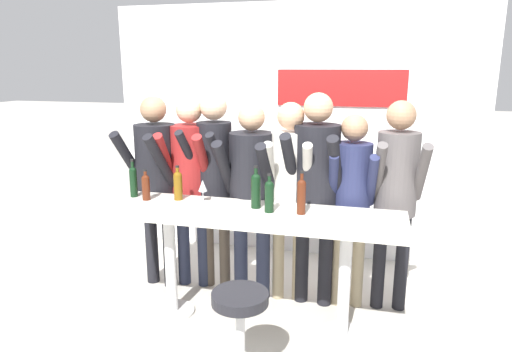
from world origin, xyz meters
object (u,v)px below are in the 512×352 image
object	(u,v)px
bar_stool	(240,324)
wine_bottle_4	(301,195)
person_rightmost	(396,183)
wine_bottle_2	(256,189)
tasting_table	(253,230)
wine_bottle_0	(146,186)
wine_bottle_3	(269,195)
wine_bottle_1	(133,180)
person_center	(251,182)
person_far_right	(351,190)
wine_bottle_5	(178,184)
person_far_left	(156,171)
person_right	(316,177)
wine_glass_0	(203,186)
person_left	(191,172)
person_center_right	(290,180)
person_center_left	(214,168)

from	to	relation	value
bar_stool	wine_bottle_4	size ratio (longest dim) A/B	1.97
person_rightmost	wine_bottle_2	size ratio (longest dim) A/B	5.31
tasting_table	wine_bottle_0	world-z (taller)	wine_bottle_0
wine_bottle_3	wine_bottle_4	bearing A→B (deg)	3.88
wine_bottle_3	wine_bottle_1	bearing A→B (deg)	174.06
person_center	person_far_right	size ratio (longest dim) A/B	1.04
wine_bottle_3	wine_bottle_5	world-z (taller)	wine_bottle_3
person_far_right	person_rightmost	size ratio (longest dim) A/B	0.94
person_far_left	person_right	size ratio (longest dim) A/B	0.97
bar_stool	wine_bottle_0	world-z (taller)	wine_bottle_0
person_right	bar_stool	bearing A→B (deg)	-100.53
bar_stool	person_right	bearing A→B (deg)	75.00
tasting_table	wine_bottle_4	world-z (taller)	wine_bottle_4
person_far_left	wine_glass_0	xyz separation A→B (m)	(0.57, -0.32, -0.02)
wine_bottle_4	wine_bottle_3	bearing A→B (deg)	-176.12
person_left	wine_bottle_0	distance (m)	0.50
person_center_right	wine_bottle_2	distance (m)	0.44
bar_stool	person_left	size ratio (longest dim) A/B	0.36
bar_stool	person_center	size ratio (longest dim) A/B	0.37
person_center	person_rightmost	xyz separation A→B (m)	(1.18, 0.08, 0.04)
bar_stool	tasting_table	bearing A→B (deg)	98.09
person_center_right	wine_bottle_1	world-z (taller)	person_center_right
wine_bottle_0	wine_glass_0	bearing A→B (deg)	8.73
person_rightmost	wine_glass_0	distance (m)	1.55
wine_bottle_0	wine_bottle_5	world-z (taller)	wine_bottle_5
wine_bottle_2	person_right	bearing A→B (deg)	42.96
wine_bottle_4	wine_bottle_5	distance (m)	1.03
tasting_table	wine_bottle_3	distance (m)	0.31
person_center_left	wine_bottle_2	size ratio (longest dim) A/B	5.42
person_left	person_far_right	bearing A→B (deg)	-5.11
person_center	person_right	bearing A→B (deg)	5.79
wine_bottle_3	person_right	bearing A→B (deg)	57.97
person_far_left	person_far_right	size ratio (longest dim) A/B	1.07
person_rightmost	wine_bottle_3	bearing A→B (deg)	-154.90
person_left	wine_bottle_5	xyz separation A→B (m)	(0.05, -0.39, -0.01)
wine_bottle_1	person_left	bearing A→B (deg)	48.77
person_center	wine_bottle_5	bearing A→B (deg)	-146.04
person_center	wine_bottle_1	distance (m)	0.98
person_far_left	wine_bottle_4	world-z (taller)	person_far_left
person_left	person_center	bearing A→B (deg)	-11.55
tasting_table	person_rightmost	bearing A→B (deg)	26.85
person_left	wine_bottle_4	bearing A→B (deg)	-28.87
person_far_left	wine_glass_0	size ratio (longest dim) A/B	9.92
person_far_right	wine_bottle_4	world-z (taller)	person_far_right
person_center	wine_bottle_1	bearing A→B (deg)	-157.27
person_far_left	person_right	bearing A→B (deg)	10.10
person_far_left	person_rightmost	world-z (taller)	person_far_left
person_center_left	person_left	bearing A→B (deg)	-168.09
wine_bottle_2	person_far_right	bearing A→B (deg)	30.39
wine_bottle_4	wine_glass_0	size ratio (longest dim) A/B	1.83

